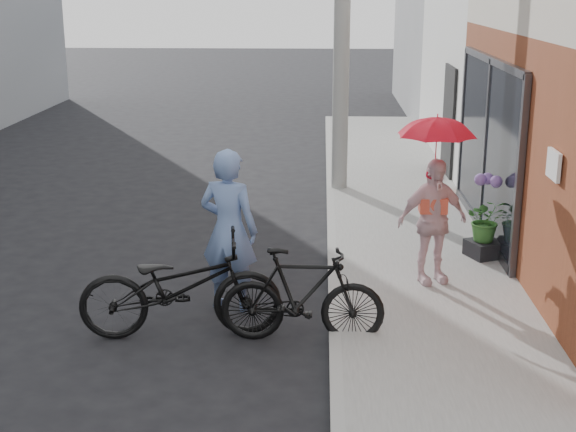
# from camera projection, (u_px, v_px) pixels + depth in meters

# --- Properties ---
(ground) EXTENTS (80.00, 80.00, 0.00)m
(ground) POSITION_uv_depth(u_px,v_px,m) (247.00, 331.00, 8.65)
(ground) COLOR black
(ground) RESTS_ON ground
(sidewalk) EXTENTS (2.20, 24.00, 0.12)m
(sidewalk) POSITION_uv_depth(u_px,v_px,m) (421.00, 266.00, 10.46)
(sidewalk) COLOR gray
(sidewalk) RESTS_ON ground
(curb) EXTENTS (0.12, 24.00, 0.12)m
(curb) POSITION_uv_depth(u_px,v_px,m) (332.00, 265.00, 10.51)
(curb) COLOR #9E9E99
(curb) RESTS_ON ground
(officer) EXTENTS (0.79, 0.63, 1.87)m
(officer) POSITION_uv_depth(u_px,v_px,m) (229.00, 230.00, 9.02)
(officer) COLOR #6883BA
(officer) RESTS_ON ground
(bike_left) EXTENTS (2.19, 1.01, 1.11)m
(bike_left) POSITION_uv_depth(u_px,v_px,m) (180.00, 287.00, 8.38)
(bike_left) COLOR black
(bike_left) RESTS_ON ground
(bike_right) EXTENTS (1.71, 0.51, 1.02)m
(bike_right) POSITION_uv_depth(u_px,v_px,m) (302.00, 295.00, 8.26)
(bike_right) COLOR black
(bike_right) RESTS_ON ground
(kimono_woman) EXTENTS (0.97, 0.66, 1.53)m
(kimono_woman) POSITION_uv_depth(u_px,v_px,m) (432.00, 221.00, 9.55)
(kimono_woman) COLOR beige
(kimono_woman) RESTS_ON sidewalk
(parasol) EXTENTS (0.88, 0.88, 0.77)m
(parasol) POSITION_uv_depth(u_px,v_px,m) (437.00, 126.00, 9.23)
(parasol) COLOR red
(parasol) RESTS_ON kimono_woman
(planter) EXTENTS (0.54, 0.54, 0.22)m
(planter) POSITION_uv_depth(u_px,v_px,m) (484.00, 249.00, 10.62)
(planter) COLOR black
(planter) RESTS_ON sidewalk
(potted_plant) EXTENTS (0.53, 0.46, 0.59)m
(potted_plant) POSITION_uv_depth(u_px,v_px,m) (486.00, 220.00, 10.51)
(potted_plant) COLOR #346C2B
(potted_plant) RESTS_ON planter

